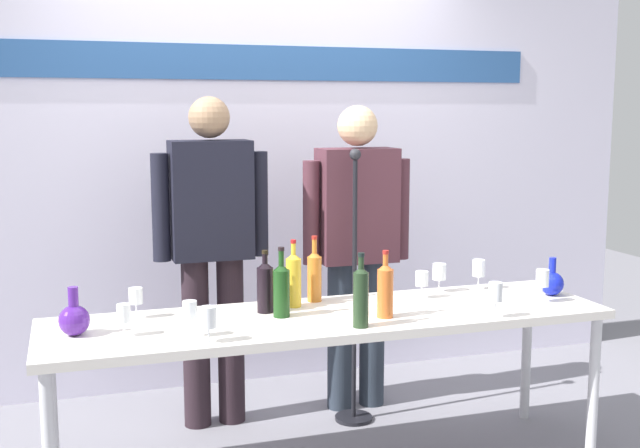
{
  "coord_description": "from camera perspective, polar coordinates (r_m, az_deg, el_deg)",
  "views": [
    {
      "loc": [
        -1.1,
        -3.24,
        1.66
      ],
      "look_at": [
        0.0,
        0.15,
        1.13
      ],
      "focal_mm": 44.2,
      "sensor_mm": 36.0,
      "label": 1
    }
  ],
  "objects": [
    {
      "name": "wine_bottle_4",
      "position": [
        3.75,
        -0.41,
        -3.68
      ],
      "size": [
        0.07,
        0.07,
        0.32
      ],
      "color": "#C97026",
      "rests_on": "display_table"
    },
    {
      "name": "wine_glass_left_3",
      "position": [
        3.55,
        -13.2,
        -5.15
      ],
      "size": [
        0.06,
        0.06,
        0.14
      ],
      "color": "white",
      "rests_on": "display_table"
    },
    {
      "name": "back_wall",
      "position": [
        4.75,
        -4.62,
        6.49
      ],
      "size": [
        5.0,
        0.11,
        3.0
      ],
      "color": "white",
      "rests_on": "ground"
    },
    {
      "name": "wine_bottle_5",
      "position": [
        3.48,
        -2.81,
        -4.69
      ],
      "size": [
        0.07,
        0.07,
        0.31
      ],
      "color": "#173C15",
      "rests_on": "display_table"
    },
    {
      "name": "wine_bottle_3",
      "position": [
        3.31,
        2.98,
        -5.15
      ],
      "size": [
        0.07,
        0.07,
        0.32
      ],
      "color": "#20341D",
      "rests_on": "display_table"
    },
    {
      "name": "wine_glass_right_3",
      "position": [
        3.99,
        8.63,
        -3.47
      ],
      "size": [
        0.07,
        0.07,
        0.14
      ],
      "color": "white",
      "rests_on": "display_table"
    },
    {
      "name": "wine_bottle_0",
      "position": [
        3.65,
        -1.93,
        -3.96
      ],
      "size": [
        0.07,
        0.07,
        0.31
      ],
      "color": "gold",
      "rests_on": "display_table"
    },
    {
      "name": "wine_glass_right_4",
      "position": [
        3.84,
        7.39,
        -4.0
      ],
      "size": [
        0.06,
        0.06,
        0.13
      ],
      "color": "white",
      "rests_on": "display_table"
    },
    {
      "name": "wine_glass_left_0",
      "position": [
        3.13,
        -8.09,
        -6.74
      ],
      "size": [
        0.07,
        0.07,
        0.14
      ],
      "color": "white",
      "rests_on": "display_table"
    },
    {
      "name": "presenter_left",
      "position": [
        4.09,
        -7.85,
        -1.17
      ],
      "size": [
        0.6,
        0.22,
        1.72
      ],
      "color": "black",
      "rests_on": "ground"
    },
    {
      "name": "wine_glass_right_1",
      "position": [
        3.87,
        15.8,
        -3.86
      ],
      "size": [
        0.06,
        0.06,
        0.16
      ],
      "color": "white",
      "rests_on": "display_table"
    },
    {
      "name": "microphone_stand",
      "position": [
        4.2,
        2.49,
        -7.89
      ],
      "size": [
        0.2,
        0.2,
        1.45
      ],
      "color": "black",
      "rests_on": "ground"
    },
    {
      "name": "decanter_blue_right",
      "position": [
        4.04,
        16.43,
        -4.09
      ],
      "size": [
        0.12,
        0.12,
        0.19
      ],
      "color": "#1421BA",
      "rests_on": "display_table"
    },
    {
      "name": "wine_glass_left_1",
      "position": [
        3.28,
        -14.03,
        -6.35
      ],
      "size": [
        0.06,
        0.06,
        0.13
      ],
      "color": "white",
      "rests_on": "display_table"
    },
    {
      "name": "decanter_blue_left",
      "position": [
        3.36,
        -17.37,
        -6.57
      ],
      "size": [
        0.13,
        0.13,
        0.2
      ],
      "color": "#50228D",
      "rests_on": "display_table"
    },
    {
      "name": "wine_bottle_1",
      "position": [
        3.47,
        4.75,
        -4.7
      ],
      "size": [
        0.07,
        0.07,
        0.3
      ],
      "color": "#CE6227",
      "rests_on": "display_table"
    },
    {
      "name": "presenter_right",
      "position": [
        4.3,
        2.68,
        -0.97
      ],
      "size": [
        0.61,
        0.22,
        1.67
      ],
      "color": "#27303B",
      "rests_on": "ground"
    },
    {
      "name": "display_table",
      "position": [
        3.56,
        0.75,
        -7.42
      ],
      "size": [
        2.53,
        0.66,
        0.74
      ],
      "color": "silver",
      "rests_on": "ground"
    },
    {
      "name": "wine_glass_right_2",
      "position": [
        4.07,
        11.41,
        -3.18
      ],
      "size": [
        0.06,
        0.06,
        0.16
      ],
      "color": "white",
      "rests_on": "display_table"
    },
    {
      "name": "wine_glass_left_2",
      "position": [
        3.21,
        -9.42,
        -6.21
      ],
      "size": [
        0.06,
        0.06,
        0.15
      ],
      "color": "white",
      "rests_on": "display_table"
    },
    {
      "name": "wine_glass_right_0",
      "position": [
        3.54,
        12.59,
        -4.88
      ],
      "size": [
        0.06,
        0.06,
        0.16
      ],
      "color": "white",
      "rests_on": "display_table"
    },
    {
      "name": "wine_bottle_2",
      "position": [
        3.56,
        -3.99,
        -4.47
      ],
      "size": [
        0.07,
        0.07,
        0.28
      ],
      "color": "black",
      "rests_on": "display_table"
    }
  ]
}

